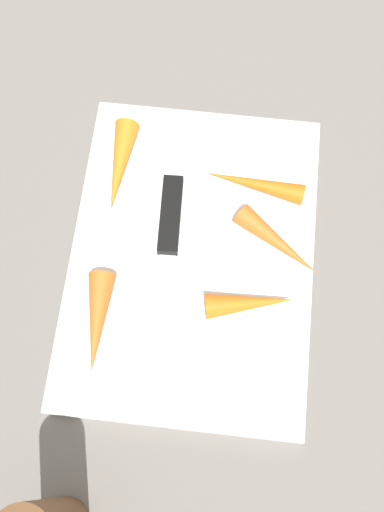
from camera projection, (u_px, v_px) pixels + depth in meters
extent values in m
plane|color=slate|center=(192.00, 260.00, 0.68)|extent=(1.40, 1.40, 0.00)
cube|color=white|center=(192.00, 258.00, 0.68)|extent=(0.36, 0.26, 0.01)
cube|color=#B7B7BC|center=(163.00, 305.00, 0.65)|extent=(0.11, 0.02, 0.00)
cube|color=black|center=(171.00, 215.00, 0.68)|extent=(0.09, 0.03, 0.01)
cone|color=orange|center=(254.00, 184.00, 0.69)|extent=(0.04, 0.11, 0.02)
cone|color=orange|center=(250.00, 303.00, 0.64)|extent=(0.04, 0.10, 0.03)
cone|color=orange|center=(97.00, 322.00, 0.63)|extent=(0.10, 0.03, 0.03)
cone|color=orange|center=(119.00, 166.00, 0.69)|extent=(0.11, 0.03, 0.03)
cone|color=orange|center=(278.00, 243.00, 0.66)|extent=(0.08, 0.10, 0.02)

